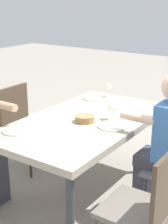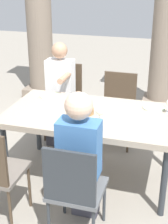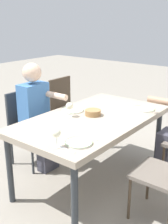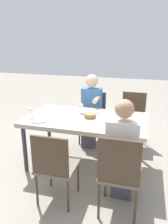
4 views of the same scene
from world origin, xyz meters
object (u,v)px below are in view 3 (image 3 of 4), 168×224
dining_table (92,123)px  diner_woman_green (38,113)px  chair_west_south (66,107)px  wine_glass_1 (69,107)px  plate_1 (72,110)px  plate_2 (79,143)px  wine_glass_2 (56,134)px  chair_mid_south (28,123)px  plate_0 (144,109)px  bread_basket (93,113)px

dining_table → diner_woman_green: 0.73m
chair_west_south → wine_glass_1: chair_west_south is taller
diner_woman_green → plate_1: diner_woman_green is taller
diner_woman_green → plate_2: size_ratio=5.47×
plate_1 → wine_glass_2: 0.94m
plate_1 → wine_glass_2: wine_glass_2 is taller
chair_mid_south → dining_table: bearing=96.7°
chair_mid_south → diner_woman_green: (-0.00, 0.20, 0.17)m
wine_glass_1 → wine_glass_2: 0.74m
plate_0 → plate_2: same height
chair_west_south → plate_2: size_ratio=4.08×
dining_table → plate_2: 0.67m
wine_glass_1 → bread_basket: 0.27m
diner_woman_green → wine_glass_1: size_ratio=8.24×
dining_table → plate_0: bearing=151.5°
dining_table → diner_woman_green: size_ratio=1.36×
chair_mid_south → plate_0: 1.42m
chair_west_south → bread_basket: size_ratio=5.62×
bread_basket → diner_woman_green: bearing=-76.9°
plate_2 → wine_glass_2: wine_glass_2 is taller
chair_mid_south → wine_glass_2: wine_glass_2 is taller
wine_glass_1 → wine_glass_2: bearing=32.9°
diner_woman_green → dining_table: bearing=98.3°
dining_table → chair_mid_south: chair_mid_south is taller
wine_glass_2 → wine_glass_1: bearing=-147.1°
diner_woman_green → bread_basket: size_ratio=7.53×
plate_0 → wine_glass_1: bearing=-36.0°
plate_2 → bread_basket: 0.73m
wine_glass_1 → wine_glass_2: size_ratio=0.99×
dining_table → plate_2: plate_2 is taller
chair_mid_south → bread_basket: (-0.16, 0.88, 0.28)m
plate_1 → plate_2: 0.87m
dining_table → wine_glass_2: wine_glass_2 is taller
dining_table → plate_0: plate_0 is taller
chair_west_south → plate_1: (0.59, 0.61, 0.23)m
dining_table → bread_basket: (-0.05, -0.03, 0.09)m
plate_0 → wine_glass_1: 0.87m
chair_west_south → plate_2: 1.74m
chair_west_south → chair_mid_south: (0.73, -0.00, -0.03)m
chair_west_south → plate_0: bearing=87.6°
diner_woman_green → wine_glass_1: bearing=86.8°
dining_table → plate_0: (-0.57, 0.31, 0.07)m
chair_mid_south → plate_2: size_ratio=3.91×
plate_1 → bread_basket: bread_basket is taller
wine_glass_1 → wine_glass_2: (0.62, 0.40, 0.00)m
diner_woman_green → wine_glass_1: (0.03, 0.52, 0.19)m
wine_glass_2 → chair_west_south: bearing=-141.0°
diner_woman_green → wine_glass_2: diner_woman_green is taller
chair_west_south → diner_woman_green: size_ratio=0.75×
chair_mid_south → wine_glass_1: bearing=87.9°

